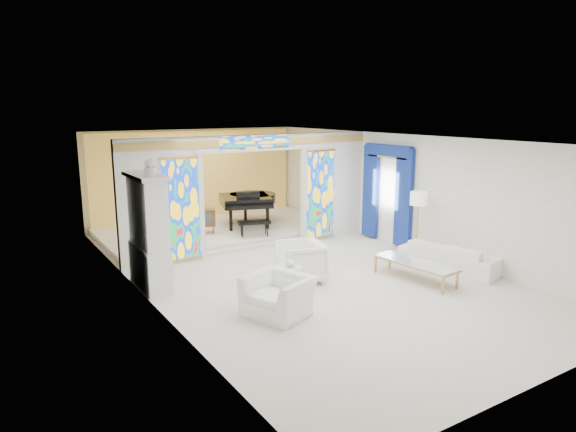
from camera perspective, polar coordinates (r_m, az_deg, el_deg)
floor at (r=11.98m, az=0.89°, el=-5.92°), size 12.00×12.00×0.00m
ceiling at (r=11.42m, az=0.94°, el=8.56°), size 7.00×12.00×0.02m
wall_back at (r=16.89m, az=-10.29°, el=4.38°), size 7.00×0.02×3.00m
wall_front at (r=7.49m, az=26.99°, el=-6.34°), size 7.00×0.02×3.00m
wall_left at (r=10.17m, az=-15.86°, el=-0.88°), size 0.02×12.00×3.00m
wall_right at (r=13.80m, az=13.21°, el=2.58°), size 0.02×12.00×3.00m
partition_wall at (r=13.27m, az=-3.79°, el=3.17°), size 7.00×0.22×3.00m
stained_glass_left at (r=12.41m, az=-11.80°, el=0.67°), size 0.90×0.04×2.40m
stained_glass_right at (r=14.30m, az=3.61°, el=2.38°), size 0.90×0.04×2.40m
stained_glass_transom at (r=13.05m, az=-3.64°, el=8.18°), size 2.00×0.04×0.34m
alcove_platform at (r=15.42m, az=-7.44°, el=-1.57°), size 6.80×3.80×0.18m
gold_curtain_back at (r=16.78m, az=-10.13°, el=4.34°), size 6.70×0.10×2.90m
chandelier at (r=15.03m, az=-6.83°, el=7.59°), size 0.48×0.48×0.30m
blue_drapes at (r=14.21m, az=10.94°, el=3.26°), size 0.14×1.85×2.65m
china_cabinet at (r=10.88m, az=-15.23°, el=-1.80°), size 0.56×1.46×2.72m
armchair_left at (r=9.33m, az=-1.13°, el=-8.85°), size 1.32×1.40×0.73m
armchair_right at (r=11.06m, az=1.39°, el=-5.09°), size 1.15×1.13×0.87m
sofa at (r=12.38m, az=17.52°, el=-4.32°), size 1.41×2.37×0.65m
side_table at (r=10.30m, az=0.26°, el=-6.70°), size 0.62×0.62×0.59m
vase at (r=10.20m, az=0.26°, el=-5.09°), size 0.23×0.23×0.20m
coffee_table at (r=11.43m, az=13.91°, el=-5.11°), size 0.80×1.97×0.43m
floor_lamp at (r=12.89m, az=14.29°, el=1.55°), size 0.49×0.49×1.67m
grand_piano at (r=15.65m, az=-4.36°, el=1.78°), size 2.23×2.83×1.09m
tv_console at (r=14.69m, az=-9.23°, el=-0.17°), size 0.70×0.61×0.69m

